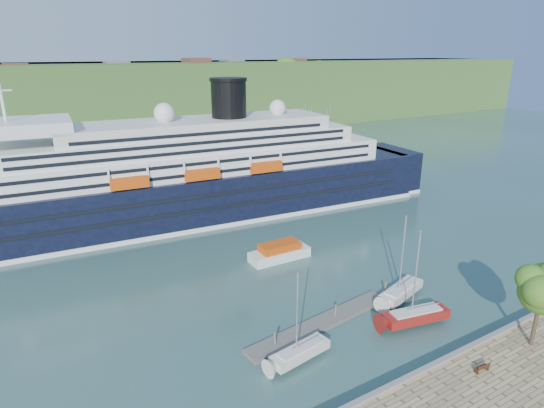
% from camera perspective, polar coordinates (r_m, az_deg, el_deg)
% --- Properties ---
extents(ground, '(400.00, 400.00, 0.00)m').
position_cam_1_polar(ground, '(44.45, 17.00, -20.80)').
color(ground, '#2A4B43').
rests_on(ground, ground).
extents(far_hillside, '(400.00, 50.00, 24.00)m').
position_cam_1_polar(far_hillside, '(169.59, -22.24, 11.97)').
color(far_hillside, '#355723').
rests_on(far_hillside, ground).
extents(quay_coping, '(220.00, 0.50, 0.30)m').
position_cam_1_polar(quay_coping, '(43.64, 17.35, -19.75)').
color(quay_coping, slate).
rests_on(quay_coping, promenade).
extents(cruise_ship, '(106.03, 24.70, 23.60)m').
position_cam_1_polar(cruise_ship, '(76.99, -13.02, 6.25)').
color(cruise_ship, black).
rests_on(cruise_ship, ground).
extents(park_bench, '(1.52, 0.77, 0.93)m').
position_cam_1_polar(park_bench, '(45.98, 24.84, -18.07)').
color(park_bench, '#4A2715').
rests_on(park_bench, promenade).
extents(promenade_tree, '(5.53, 5.53, 9.16)m').
position_cam_1_polar(promenade_tree, '(49.68, 30.57, -10.57)').
color(promenade_tree, '#316219').
rests_on(promenade_tree, promenade).
extents(floating_pontoon, '(18.89, 4.37, 0.42)m').
position_cam_1_polar(floating_pontoon, '(50.17, 6.20, -14.66)').
color(floating_pontoon, slate).
rests_on(floating_pontoon, ground).
extents(sailboat_white_near, '(7.09, 2.84, 8.91)m').
position_cam_1_polar(sailboat_white_near, '(42.78, 3.64, -14.26)').
color(sailboat_white_near, silver).
rests_on(sailboat_white_near, ground).
extents(sailboat_red, '(8.34, 3.83, 10.40)m').
position_cam_1_polar(sailboat_red, '(49.85, 18.04, -9.15)').
color(sailboat_red, maroon).
rests_on(sailboat_red, ground).
extents(sailboat_white_far, '(8.11, 4.19, 10.09)m').
position_cam_1_polar(sailboat_white_far, '(54.32, 16.25, -6.77)').
color(sailboat_white_far, silver).
rests_on(sailboat_white_far, ground).
extents(tender_launch, '(8.79, 3.19, 2.41)m').
position_cam_1_polar(tender_launch, '(63.69, 0.95, -5.92)').
color(tender_launch, '#C6440B').
rests_on(tender_launch, ground).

